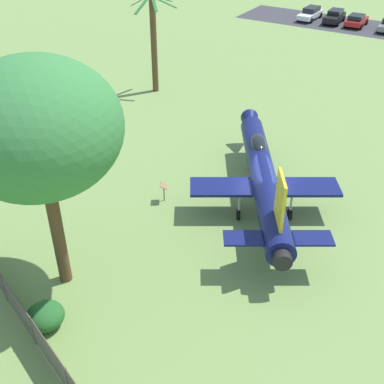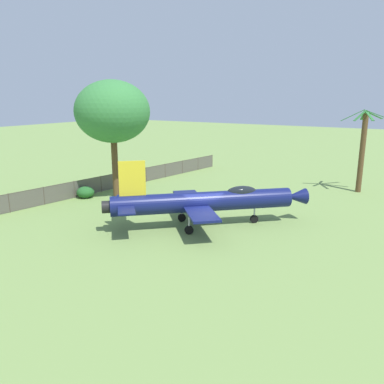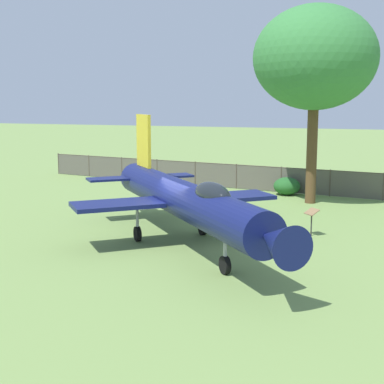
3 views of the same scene
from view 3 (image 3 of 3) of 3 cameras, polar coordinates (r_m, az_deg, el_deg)
ground_plane at (r=21.59m, az=-1.03°, el=-5.52°), size 200.00×200.00×0.00m
display_jet at (r=20.86m, az=-0.70°, el=-0.73°), size 12.25×11.77×4.94m
shade_tree at (r=30.89m, az=12.52°, el=13.25°), size 6.72×6.56×10.58m
perimeter_fence at (r=34.04m, az=11.54°, el=1.18°), size 5.60×39.06×1.59m
shrub_near_fence at (r=33.64m, az=9.71°, el=0.60°), size 1.62×1.58×1.06m
info_plaque at (r=23.47m, az=12.19°, el=-2.38°), size 0.71×0.70×1.14m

